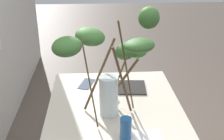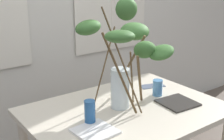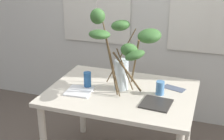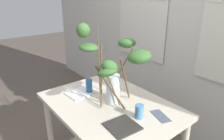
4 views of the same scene
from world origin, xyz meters
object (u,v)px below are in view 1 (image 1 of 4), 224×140
object	(u,v)px
vase_with_branches	(109,57)
plate_square_right	(131,87)
dining_table	(116,124)
drinking_glass_blue_right	(106,82)
drinking_glass_blue_left	(126,129)

from	to	relation	value
vase_with_branches	plate_square_right	size ratio (longest dim) A/B	3.22
vase_with_branches	plate_square_right	xyz separation A→B (m)	(0.30, -0.18, -0.36)
dining_table	vase_with_branches	xyz separation A→B (m)	(0.02, 0.04, 0.46)
dining_table	drinking_glass_blue_right	size ratio (longest dim) A/B	10.78
dining_table	vase_with_branches	bearing A→B (deg)	68.44
drinking_glass_blue_left	drinking_glass_blue_right	distance (m)	0.60
vase_with_branches	drinking_glass_blue_right	bearing A→B (deg)	0.56
plate_square_right	vase_with_branches	bearing A→B (deg)	149.88
drinking_glass_blue_right	dining_table	bearing A→B (deg)	-171.94
drinking_glass_blue_right	plate_square_right	world-z (taller)	drinking_glass_blue_right
vase_with_branches	drinking_glass_blue_left	size ratio (longest dim) A/B	5.04
dining_table	vase_with_branches	distance (m)	0.46
dining_table	plate_square_right	xyz separation A→B (m)	(0.32, -0.13, 0.10)
drinking_glass_blue_right	vase_with_branches	bearing A→B (deg)	-179.44
dining_table	drinking_glass_blue_right	xyz separation A→B (m)	(0.31, 0.04, 0.15)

